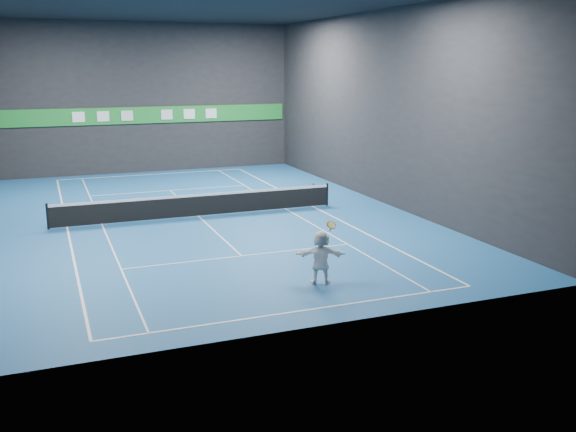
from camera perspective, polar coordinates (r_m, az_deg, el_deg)
name	(u,v)px	position (r m, az deg, el deg)	size (l,w,h in m)	color
ground	(199,216)	(28.43, -7.95, -0.04)	(26.00, 26.00, 0.00)	#19538D
ceiling	(192,2)	(27.79, -8.57, 18.33)	(26.00, 26.00, 0.00)	black
wall_back	(146,98)	(40.50, -12.51, 10.17)	(18.00, 0.10, 9.00)	black
wall_front	(320,151)	(15.42, 2.87, 5.83)	(18.00, 0.10, 9.00)	black
wall_right	(382,108)	(31.04, 8.38, 9.47)	(0.10, 26.00, 9.00)	black
baseline_near	(302,311)	(17.56, 1.21, -8.42)	(10.98, 0.08, 0.01)	white
baseline_far	(153,174)	(39.88, -11.94, 3.65)	(10.98, 0.08, 0.01)	white
sideline_doubles_left	(67,228)	(27.75, -19.04, -0.98)	(0.08, 23.78, 0.01)	white
sideline_doubles_right	(313,207)	(30.11, 2.26, 0.84)	(0.08, 23.78, 0.01)	white
sideline_singles_left	(102,225)	(27.82, -16.21, -0.74)	(0.06, 23.78, 0.01)	white
sideline_singles_right	(286,209)	(29.60, -0.19, 0.63)	(0.06, 23.78, 0.01)	white
service_line_near	(242,256)	(22.45, -4.14, -3.56)	(8.23, 0.06, 0.01)	white
service_line_far	(170,190)	(34.56, -10.42, 2.25)	(8.23, 0.06, 0.01)	white
center_service_line	(199,216)	(28.43, -7.95, -0.03)	(0.06, 12.80, 0.01)	white
player	(321,257)	(19.46, 2.93, -3.68)	(1.53, 0.49, 1.65)	white
tennis_ball	(313,184)	(18.96, 2.26, 2.86)	(0.07, 0.07, 0.07)	#C9D723
tennis_net	(198,204)	(28.31, -7.99, 1.02)	(12.50, 0.10, 1.07)	black
sponsor_banner	(147,115)	(40.49, -12.42, 8.76)	(17.64, 0.11, 1.00)	#1D882F
tennis_racket	(331,227)	(19.40, 3.85, -0.96)	(0.44, 0.34, 0.71)	red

